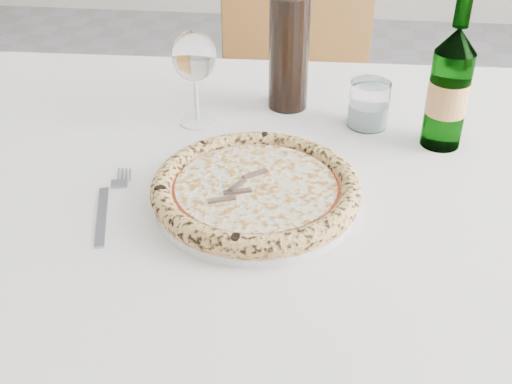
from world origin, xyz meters
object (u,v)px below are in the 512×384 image
at_px(plate, 256,198).
at_px(wine_bottle, 289,41).
at_px(dining_table, 263,210).
at_px(beer_bottle, 449,88).
at_px(chair_far, 303,93).
at_px(pizza, 256,188).
at_px(wine_glass, 194,58).
at_px(tumbler, 369,107).

xyz_separation_m(plate, wine_bottle, (0.02, 0.33, 0.12)).
bearing_deg(dining_table, beer_bottle, 21.27).
relative_size(dining_table, chair_far, 1.68).
distance_m(pizza, beer_bottle, 0.37).
bearing_deg(wine_glass, wine_bottle, 29.04).
xyz_separation_m(pizza, wine_bottle, (0.02, 0.33, 0.10)).
relative_size(wine_glass, beer_bottle, 0.67).
bearing_deg(wine_glass, dining_table, -47.10).
bearing_deg(chair_far, wine_glass, -104.65).
height_order(dining_table, wine_bottle, wine_bottle).
bearing_deg(dining_table, plate, -90.00).
relative_size(chair_far, wine_glass, 5.44).
bearing_deg(wine_bottle, plate, -93.83).
distance_m(dining_table, wine_bottle, 0.31).
bearing_deg(plate, wine_bottle, 86.17).
bearing_deg(plate, beer_bottle, 36.32).
xyz_separation_m(pizza, beer_bottle, (0.29, 0.21, 0.08)).
distance_m(plate, beer_bottle, 0.37).
relative_size(tumbler, beer_bottle, 0.32).
height_order(wine_glass, wine_bottle, wine_bottle).
xyz_separation_m(chair_far, wine_bottle, (-0.01, -0.55, 0.35)).
distance_m(wine_glass, wine_bottle, 0.18).
distance_m(pizza, wine_bottle, 0.35).
xyz_separation_m(chair_far, beer_bottle, (0.26, -0.66, 0.33)).
relative_size(plate, pizza, 0.97).
height_order(dining_table, chair_far, chair_far).
bearing_deg(plate, wine_glass, 118.72).
height_order(chair_far, beer_bottle, beer_bottle).
relative_size(chair_far, tumbler, 11.50).
xyz_separation_m(plate, tumbler, (0.17, 0.27, 0.03)).
bearing_deg(pizza, wine_glass, 118.72).
bearing_deg(chair_far, pizza, -92.10).
bearing_deg(plate, dining_table, 90.00).
xyz_separation_m(pizza, wine_glass, (-0.13, 0.24, 0.10)).
bearing_deg(pizza, dining_table, 89.99).
height_order(chair_far, pizza, chair_far).
bearing_deg(plate, pizza, 160.64).
xyz_separation_m(chair_far, wine_glass, (-0.17, -0.63, 0.35)).
bearing_deg(tumbler, pizza, -122.14).
bearing_deg(wine_glass, pizza, -61.28).
xyz_separation_m(dining_table, pizza, (-0.00, -0.10, 0.11)).
distance_m(chair_far, wine_bottle, 0.65).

